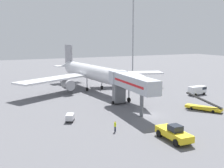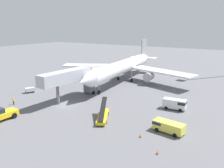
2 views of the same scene
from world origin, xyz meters
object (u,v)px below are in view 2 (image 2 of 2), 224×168
(pushback_tug, at_px, (0,115))
(baggage_cart_near_center, at_px, (30,90))
(safety_cone_bravo, at_px, (140,136))
(safety_cone_alpha, at_px, (157,152))
(ground_crew_worker_foreground, at_px, (13,101))
(airplane_at_gate, at_px, (124,67))
(service_van_mid_left, at_px, (168,126))
(jet_bridge, at_px, (74,76))
(service_van_mid_right, at_px, (175,104))
(belt_loader_truck, at_px, (103,115))

(pushback_tug, distance_m, baggage_cart_near_center, 19.03)
(safety_cone_bravo, bearing_deg, baggage_cart_near_center, 167.96)
(pushback_tug, height_order, safety_cone_bravo, pushback_tug)
(baggage_cart_near_center, bearing_deg, pushback_tug, -55.30)
(safety_cone_alpha, bearing_deg, baggage_cart_near_center, 164.62)
(ground_crew_worker_foreground, bearing_deg, airplane_at_gate, 72.55)
(airplane_at_gate, height_order, safety_cone_bravo, airplane_at_gate)
(service_van_mid_left, distance_m, baggage_cart_near_center, 39.76)
(ground_crew_worker_foreground, bearing_deg, safety_cone_bravo, 1.28)
(pushback_tug, height_order, service_van_mid_left, pushback_tug)
(airplane_at_gate, distance_m, jet_bridge, 22.51)
(jet_bridge, relative_size, service_van_mid_right, 3.59)
(service_van_mid_left, bearing_deg, pushback_tug, -157.20)
(service_van_mid_left, bearing_deg, belt_loader_truck, -174.56)
(airplane_at_gate, height_order, baggage_cart_near_center, airplane_at_gate)
(belt_loader_truck, distance_m, safety_cone_bravo, 9.89)
(airplane_at_gate, xyz_separation_m, ground_crew_worker_foreground, (-10.50, -33.40, -3.93))
(baggage_cart_near_center, height_order, ground_crew_worker_foreground, ground_crew_worker_foreground)
(pushback_tug, distance_m, service_van_mid_right, 35.49)
(service_van_mid_left, bearing_deg, ground_crew_worker_foreground, -171.93)
(jet_bridge, bearing_deg, ground_crew_worker_foreground, -128.86)
(safety_cone_bravo, bearing_deg, safety_cone_alpha, -38.78)
(airplane_at_gate, xyz_separation_m, safety_cone_bravo, (21.13, -32.69, -4.60))
(safety_cone_bravo, bearing_deg, airplane_at_gate, 122.88)
(safety_cone_alpha, bearing_deg, belt_loader_truck, 154.72)
(service_van_mid_right, bearing_deg, ground_crew_worker_foreground, -153.00)
(pushback_tug, height_order, belt_loader_truck, belt_loader_truck)
(pushback_tug, xyz_separation_m, ground_crew_worker_foreground, (-6.02, 7.16, -0.17))
(service_van_mid_right, bearing_deg, belt_loader_truck, -128.62)
(airplane_at_gate, xyz_separation_m, baggage_cart_near_center, (-15.31, -24.91, -4.12))
(airplane_at_gate, height_order, ground_crew_worker_foreground, airplane_at_gate)
(jet_bridge, xyz_separation_m, belt_loader_truck, (13.39, -7.23, -4.83))
(belt_loader_truck, xyz_separation_m, safety_cone_bravo, (9.41, -3.03, -0.50))
(safety_cone_alpha, bearing_deg, service_van_mid_right, 100.17)
(baggage_cart_near_center, height_order, safety_cone_bravo, baggage_cart_near_center)
(airplane_at_gate, height_order, service_van_mid_left, airplane_at_gate)
(service_van_mid_left, xyz_separation_m, safety_cone_alpha, (1.11, -7.65, -0.78))
(baggage_cart_near_center, bearing_deg, belt_loader_truck, -9.95)
(airplane_at_gate, distance_m, service_van_mid_right, 27.91)
(jet_bridge, bearing_deg, service_van_mid_left, -13.08)
(belt_loader_truck, height_order, baggage_cart_near_center, belt_loader_truck)
(safety_cone_bravo, bearing_deg, service_van_mid_left, 53.23)
(jet_bridge, height_order, service_van_mid_right, jet_bridge)
(belt_loader_truck, bearing_deg, safety_cone_bravo, -17.85)
(safety_cone_alpha, bearing_deg, pushback_tug, -171.54)
(service_van_mid_right, bearing_deg, service_van_mid_left, -78.56)
(ground_crew_worker_foreground, distance_m, safety_cone_bravo, 31.64)
(baggage_cart_near_center, height_order, safety_cone_alpha, baggage_cart_near_center)
(jet_bridge, height_order, baggage_cart_near_center, jet_bridge)
(jet_bridge, distance_m, ground_crew_worker_foreground, 14.83)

